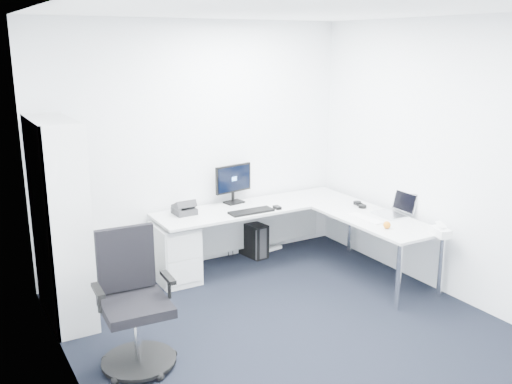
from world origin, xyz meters
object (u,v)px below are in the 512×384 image
l_desk (272,243)px  monitor (234,184)px  task_chair (136,303)px  bookshelf (60,222)px  laptop (390,204)px

l_desk → monitor: (-0.17, 0.55, 0.57)m
l_desk → task_chair: 2.18m
l_desk → bookshelf: size_ratio=1.27×
task_chair → laptop: size_ratio=3.11×
bookshelf → laptop: bookshelf is taller
task_chair → monitor: 2.40m
l_desk → bookshelf: 2.25m
task_chair → laptop: bearing=10.8°
task_chair → laptop: 2.95m
bookshelf → monitor: 2.07m
l_desk → monitor: bearing=107.1°
bookshelf → task_chair: bearing=-75.6°
monitor → laptop: bearing=-55.9°
task_chair → bookshelf: bearing=107.6°
bookshelf → l_desk: bearing=-1.3°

